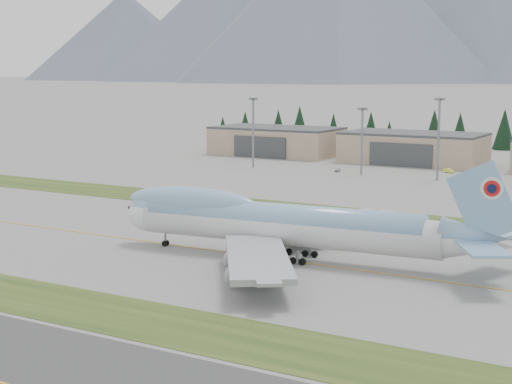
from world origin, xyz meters
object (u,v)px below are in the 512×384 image
Objects in this scene: hangar_left at (277,141)px; hangar_center at (413,148)px; service_vehicle_b at (449,173)px; boeing_747_freighter at (282,223)px; service_vehicle_a at (338,172)px.

hangar_center is (55.00, 0.00, 0.00)m from hangar_left.
hangar_left reaches higher than service_vehicle_b.
hangar_left and hangar_center have the same top height.
hangar_center is (-27.82, 148.96, -0.81)m from boeing_747_freighter.
boeing_747_freighter is 1.49× the size of hangar_center.
hangar_center is at bearing 95.04° from boeing_747_freighter.
hangar_left is at bearing 113.54° from boeing_747_freighter.
hangar_center is 38.21m from service_vehicle_a.
hangar_left is 11.80× the size of service_vehicle_b.
service_vehicle_a is (-40.89, 113.47, -6.20)m from boeing_747_freighter.
hangar_left reaches higher than service_vehicle_a.
hangar_left is 55.00m from hangar_center.
boeing_747_freighter reaches higher than service_vehicle_a.
boeing_747_freighter is 1.49× the size of hangar_left.
boeing_747_freighter is at bearing -141.12° from service_vehicle_b.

